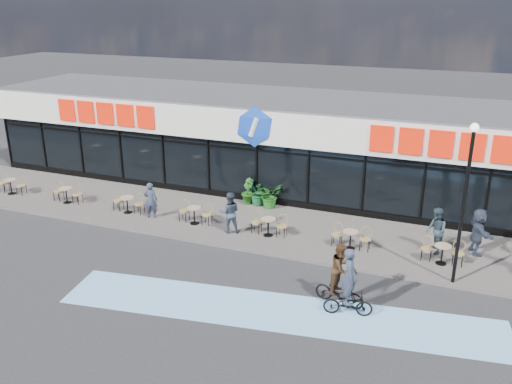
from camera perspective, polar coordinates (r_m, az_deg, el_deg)
ground at (r=20.10m, az=-7.24°, el=-7.98°), size 120.00×120.00×0.00m
sidewalk at (r=23.72m, az=-2.11°, el=-3.14°), size 44.00×5.00×0.10m
bike_lane at (r=17.49m, az=2.25°, el=-12.44°), size 14.17×4.13×0.01m
building at (r=27.77m, az=2.29°, el=5.36°), size 30.60×6.57×4.75m
lamp_post at (r=18.76m, az=21.17°, el=-0.06°), size 0.28×0.28×5.57m
bistro_set_0 at (r=29.35m, az=-24.29°, el=0.73°), size 1.54×0.62×0.90m
bistro_set_1 at (r=27.11m, az=-19.22°, el=-0.10°), size 1.54×0.62×0.90m
bistro_set_2 at (r=25.12m, az=-13.29°, el=-1.08°), size 1.54×0.62×0.90m
bistro_set_3 at (r=23.45m, az=-6.42°, el=-2.20°), size 1.54×0.62×0.90m
bistro_set_4 at (r=22.18m, az=1.38°, el=-3.42°), size 1.54×0.62×0.90m
bistro_set_5 at (r=21.37m, az=9.96°, el=-4.69°), size 1.54×0.62×0.90m
bistro_set_6 at (r=21.08m, az=19.03°, el=-5.92°), size 1.54×0.62×0.90m
potted_plant_left at (r=25.18m, az=0.20°, el=-0.13°), size 1.18×1.28×1.19m
potted_plant_mid at (r=25.41m, az=-0.94°, el=0.08°), size 0.77×0.83×1.20m
potted_plant_right at (r=24.94m, az=1.48°, el=-0.38°), size 1.29×1.34×1.15m
patron_left at (r=24.17m, az=-11.03°, el=-0.85°), size 0.69×0.57×1.63m
patron_right at (r=22.27m, az=-2.77°, el=-2.17°), size 1.03×0.93×1.75m
pedestrian_a at (r=21.62m, az=18.42°, el=-3.88°), size 0.96×1.06×1.80m
pedestrian_b at (r=22.08m, az=22.32°, el=-3.86°), size 1.12×1.76×1.81m
cyclist_a at (r=17.15m, az=9.73°, el=-10.25°), size 1.60×0.84×2.27m
cyclist_b at (r=17.62m, az=8.86°, el=-9.14°), size 1.74×0.92×2.13m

